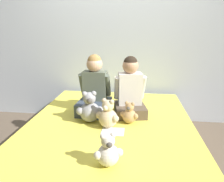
{
  "coord_description": "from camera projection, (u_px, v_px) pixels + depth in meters",
  "views": [
    {
      "loc": [
        0.24,
        -1.83,
        1.37
      ],
      "look_at": [
        0.0,
        0.17,
        0.74
      ],
      "focal_mm": 32.0,
      "sensor_mm": 36.0,
      "label": 1
    }
  ],
  "objects": [
    {
      "name": "teddy_bear_at_foot_of_bed",
      "position": [
        108.0,
        152.0,
        1.37
      ],
      "size": [
        0.2,
        0.16,
        0.25
      ],
      "rotation": [
        0.0,
        0.0,
        0.34
      ],
      "color": "silver",
      "rests_on": "bed"
    },
    {
      "name": "teddy_bear_held_by_right_child",
      "position": [
        129.0,
        114.0,
        1.99
      ],
      "size": [
        0.18,
        0.14,
        0.23
      ],
      "rotation": [
        0.0,
        0.0,
        -0.29
      ],
      "color": "tan",
      "rests_on": "bed"
    },
    {
      "name": "sign_card",
      "position": [
        113.0,
        131.0,
        1.85
      ],
      "size": [
        0.21,
        0.15,
        0.0
      ],
      "color": "white",
      "rests_on": "bed"
    },
    {
      "name": "child_on_left",
      "position": [
        95.0,
        90.0,
        2.22
      ],
      "size": [
        0.37,
        0.39,
        0.65
      ],
      "rotation": [
        0.0,
        0.0,
        -0.05
      ],
      "color": "#384251",
      "rests_on": "bed"
    },
    {
      "name": "wall_behind_bed",
      "position": [
        120.0,
        38.0,
        2.88
      ],
      "size": [
        8.0,
        0.06,
        2.5
      ],
      "color": "silver",
      "rests_on": "ground_plane"
    },
    {
      "name": "child_on_right",
      "position": [
        130.0,
        90.0,
        2.18
      ],
      "size": [
        0.38,
        0.4,
        0.64
      ],
      "rotation": [
        0.0,
        0.0,
        0.19
      ],
      "color": "brown",
      "rests_on": "bed"
    },
    {
      "name": "bed",
      "position": [
        110.0,
        142.0,
        2.11
      ],
      "size": [
        1.68,
        2.02,
        0.46
      ],
      "color": "brown",
      "rests_on": "ground_plane"
    },
    {
      "name": "teddy_bear_held_by_left_child",
      "position": [
        90.0,
        109.0,
        2.01
      ],
      "size": [
        0.26,
        0.2,
        0.32
      ],
      "rotation": [
        0.0,
        0.0,
        0.26
      ],
      "color": "#939399",
      "rests_on": "bed"
    },
    {
      "name": "teddy_bear_between_children",
      "position": [
        108.0,
        115.0,
        1.9
      ],
      "size": [
        0.23,
        0.18,
        0.29
      ],
      "rotation": [
        0.0,
        0.0,
        -0.37
      ],
      "color": "#D1B78E",
      "rests_on": "bed"
    },
    {
      "name": "ground_plane",
      "position": [
        110.0,
        160.0,
        2.17
      ],
      "size": [
        14.0,
        14.0,
        0.0
      ],
      "primitive_type": "plane",
      "color": "brown"
    }
  ]
}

